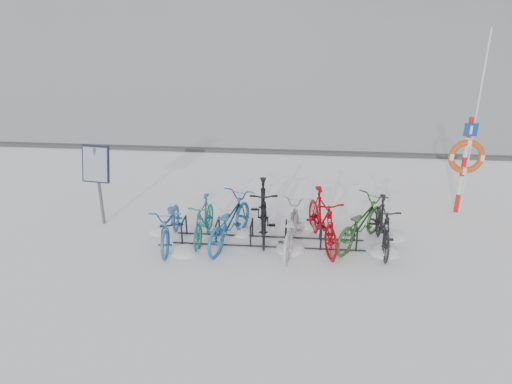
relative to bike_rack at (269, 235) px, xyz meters
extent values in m
plane|color=white|center=(0.00, 0.00, -0.18)|extent=(900.00, 900.00, 0.00)
cube|color=#3F3F42|center=(0.00, 5.90, -0.13)|extent=(400.00, 0.25, 0.10)
cylinder|color=black|center=(-1.80, -0.22, 0.04)|extent=(0.04, 0.04, 0.44)
cylinder|color=black|center=(-1.80, 0.22, 0.04)|extent=(0.04, 0.04, 0.44)
cylinder|color=black|center=(-1.80, 0.00, 0.26)|extent=(0.04, 0.44, 0.04)
cylinder|color=black|center=(-1.08, -0.22, 0.04)|extent=(0.04, 0.04, 0.44)
cylinder|color=black|center=(-1.08, 0.22, 0.04)|extent=(0.04, 0.04, 0.44)
cylinder|color=black|center=(-1.08, 0.00, 0.26)|extent=(0.04, 0.44, 0.04)
cylinder|color=black|center=(-0.36, -0.22, 0.04)|extent=(0.04, 0.04, 0.44)
cylinder|color=black|center=(-0.36, 0.22, 0.04)|extent=(0.04, 0.04, 0.44)
cylinder|color=black|center=(-0.36, 0.00, 0.26)|extent=(0.04, 0.44, 0.04)
cylinder|color=black|center=(0.36, -0.22, 0.04)|extent=(0.04, 0.04, 0.44)
cylinder|color=black|center=(0.36, 0.22, 0.04)|extent=(0.04, 0.04, 0.44)
cylinder|color=black|center=(0.36, 0.00, 0.26)|extent=(0.04, 0.44, 0.04)
cylinder|color=black|center=(1.08, -0.22, 0.04)|extent=(0.04, 0.04, 0.44)
cylinder|color=black|center=(1.08, 0.22, 0.04)|extent=(0.04, 0.04, 0.44)
cylinder|color=black|center=(1.08, 0.00, 0.26)|extent=(0.04, 0.44, 0.04)
cylinder|color=black|center=(1.80, -0.22, 0.04)|extent=(0.04, 0.04, 0.44)
cylinder|color=black|center=(1.80, 0.22, 0.04)|extent=(0.04, 0.04, 0.44)
cylinder|color=black|center=(1.80, 0.00, 0.26)|extent=(0.04, 0.44, 0.04)
cylinder|color=black|center=(0.00, -0.22, -0.16)|extent=(4.00, 0.03, 0.03)
cylinder|color=black|center=(0.00, 0.22, -0.16)|extent=(4.00, 0.03, 0.03)
cylinder|color=#595B5E|center=(-3.79, 0.57, 0.72)|extent=(0.07, 0.07, 1.80)
cube|color=black|center=(-3.79, 0.54, 1.27)|extent=(0.64, 0.31, 0.81)
cube|color=#8C99AD|center=(-3.79, 0.50, 1.27)|extent=(0.57, 0.23, 0.72)
cylinder|color=red|center=(4.36, 1.90, 0.05)|extent=(0.10, 0.10, 0.46)
cylinder|color=silver|center=(4.36, 1.90, 0.51)|extent=(0.10, 0.10, 0.46)
cylinder|color=red|center=(4.36, 1.90, 0.97)|extent=(0.10, 0.10, 0.46)
cylinder|color=silver|center=(4.36, 1.90, 1.43)|extent=(0.10, 0.10, 0.46)
cylinder|color=red|center=(4.36, 1.90, 1.90)|extent=(0.10, 0.10, 0.46)
torus|color=#C94A12|center=(4.36, 1.81, 1.24)|extent=(0.81, 0.14, 0.81)
cube|color=navy|center=(4.36, 1.82, 1.86)|extent=(0.29, 0.03, 0.29)
cylinder|color=silver|center=(4.46, 1.95, 1.92)|extent=(0.04, 0.04, 4.20)
imported|color=#2C5C9D|center=(-2.03, -0.18, 0.30)|extent=(0.75, 1.87, 0.96)
imported|color=#1B706F|center=(-1.38, 0.06, 0.30)|extent=(0.56, 1.61, 0.95)
imported|color=#215FA4|center=(-0.83, -0.03, 0.34)|extent=(1.23, 2.09, 1.03)
imported|color=black|center=(-0.15, 0.39, 0.42)|extent=(0.74, 2.04, 1.20)
imported|color=silver|center=(0.45, -0.17, 0.30)|extent=(0.84, 1.91, 0.97)
imported|color=#9A030B|center=(1.10, 0.04, 0.41)|extent=(1.04, 2.05, 1.19)
imported|color=#295928|center=(1.90, 0.16, 0.32)|extent=(1.62, 1.96, 1.00)
imported|color=black|center=(2.33, 0.02, 0.36)|extent=(0.52, 1.79, 1.07)
ellipsoid|color=white|center=(0.47, -0.25, -0.18)|extent=(0.60, 0.60, 0.21)
ellipsoid|color=white|center=(-2.41, 0.24, -0.18)|extent=(0.41, 0.41, 0.14)
ellipsoid|color=white|center=(0.82, 0.85, -0.18)|extent=(0.39, 0.39, 0.14)
ellipsoid|color=white|center=(2.70, 0.48, -0.18)|extent=(0.48, 0.48, 0.17)
ellipsoid|color=white|center=(-0.59, 0.35, -0.18)|extent=(0.43, 0.43, 0.15)
ellipsoid|color=white|center=(2.37, -0.21, -0.18)|extent=(0.59, 0.59, 0.21)
ellipsoid|color=white|center=(-1.67, -0.56, -0.18)|extent=(0.58, 0.58, 0.20)
ellipsoid|color=white|center=(1.14, 0.72, -0.18)|extent=(0.50, 0.50, 0.18)
camera|label=1|loc=(0.55, -9.25, 4.91)|focal=35.00mm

